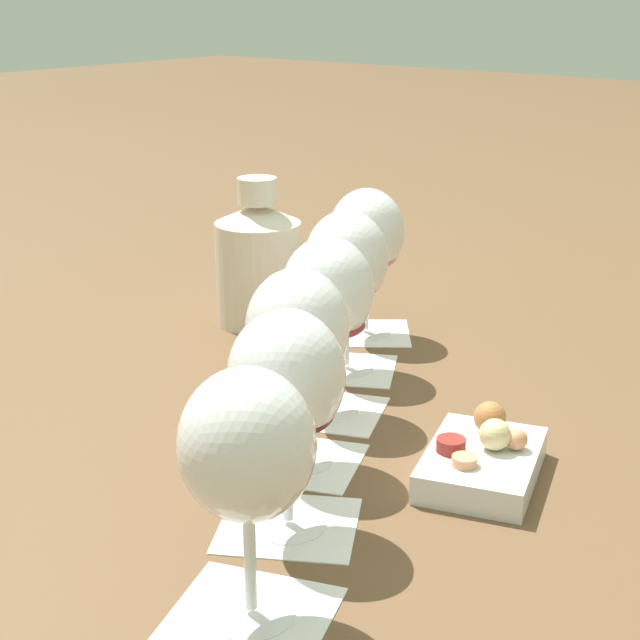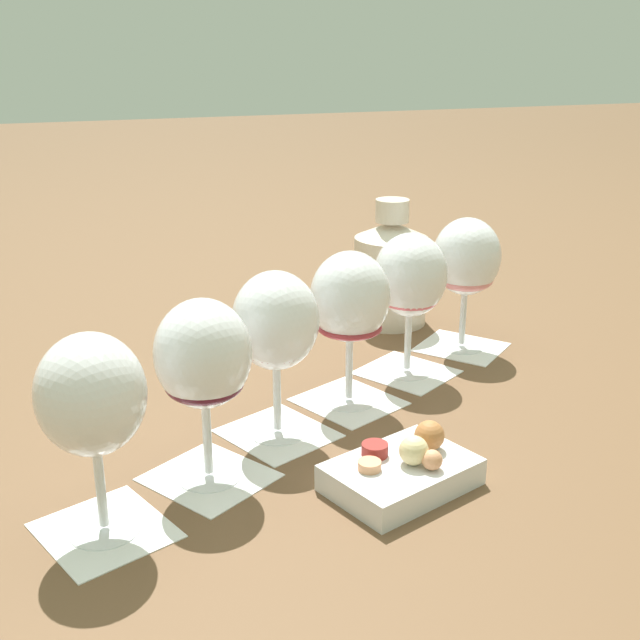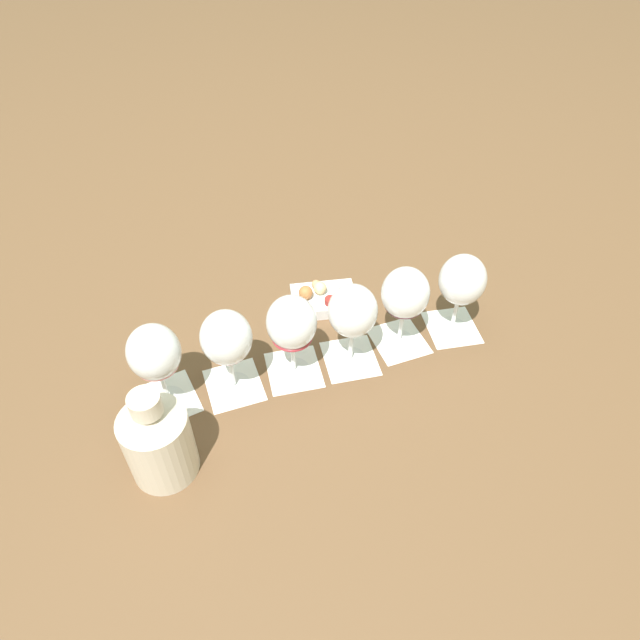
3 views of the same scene
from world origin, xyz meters
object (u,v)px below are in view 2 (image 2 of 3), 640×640
Objects in this scene: wine_glass_1 at (410,281)px; snack_dish at (403,470)px; wine_glass_2 at (350,302)px; wine_glass_0 at (466,262)px; wine_glass_4 at (203,361)px; ceramic_vase at (390,270)px; wine_glass_3 at (276,327)px; wine_glass_5 at (92,403)px.

snack_dish is at bearing 62.77° from wine_glass_1.
wine_glass_2 reaches higher than snack_dish.
wine_glass_0 is at bearing -128.34° from snack_dish.
wine_glass_4 is (0.21, 0.12, -0.00)m from wine_glass_2.
ceramic_vase is at bearing -135.55° from wine_glass_4.
wine_glass_3 is 0.12m from wine_glass_4.
ceramic_vase is at bearing -133.01° from wine_glass_3.
wine_glass_1 and wine_glass_4 have the same top height.
wine_glass_5 is (0.11, 0.06, -0.00)m from wine_glass_4.
wine_glass_2 is at bearing -150.67° from wine_glass_5.
wine_glass_2 and wine_glass_5 have the same top height.
wine_glass_3 is at bearing 26.16° from wine_glass_0.
wine_glass_5 is at bearing -5.04° from snack_dish.
wine_glass_0 and wine_glass_4 have the same top height.
ceramic_vase is 1.18× the size of snack_dish.
wine_glass_1 is (0.12, 0.06, -0.00)m from wine_glass_0.
wine_glass_3 is 1.14× the size of snack_dish.
wine_glass_2 is 0.32m from ceramic_vase.
snack_dish is at bearing 51.66° from wine_glass_0.
wine_glass_4 is (0.44, 0.24, -0.00)m from wine_glass_0.
wine_glass_3 is at bearing 46.99° from ceramic_vase.
wine_glass_5 is at bearing 31.61° from wine_glass_3.
wine_glass_0 and wine_glass_1 have the same top height.
ceramic_vase is (-0.07, -0.20, -0.05)m from wine_glass_1.
snack_dish is (-0.18, 0.09, -0.11)m from wine_glass_4.
wine_glass_0 is 0.13m from wine_glass_1.
wine_glass_2 is 1.00× the size of wine_glass_4.
wine_glass_0 is 1.00× the size of wine_glass_2.
wine_glass_4 and wine_glass_5 have the same top height.
wine_glass_3 is at bearing -61.43° from snack_dish.
wine_glass_3 is 0.43m from ceramic_vase.
ceramic_vase is (0.05, -0.14, -0.05)m from wine_glass_0.
wine_glass_0 is at bearing 109.74° from ceramic_vase.
wine_glass_5 is at bearing 41.33° from ceramic_vase.
snack_dish is (0.03, 0.21, -0.12)m from wine_glass_2.
wine_glass_1 is at bearing -153.56° from wine_glass_3.
wine_glass_1 and wine_glass_2 have the same top height.
wine_glass_0 is 0.26m from wine_glass_2.
wine_glass_0 is 0.50m from wine_glass_4.
wine_glass_1 and wine_glass_5 have the same top height.
wine_glass_1 and wine_glass_3 have the same top height.
wine_glass_3 reaches higher than snack_dish.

